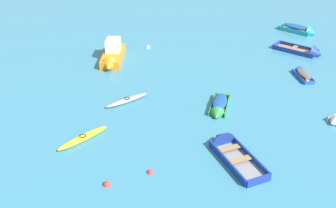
{
  "coord_description": "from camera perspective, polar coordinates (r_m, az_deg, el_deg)",
  "views": [
    {
      "loc": [
        -3.56,
        -0.19,
        13.03
      ],
      "look_at": [
        0.0,
        21.69,
        0.15
      ],
      "focal_mm": 38.78,
      "sensor_mm": 36.0,
      "label": 1
    }
  ],
  "objects": [
    {
      "name": "rowboat_deep_blue_near_left",
      "position": [
        21.66,
        9.19,
        -6.63
      ],
      "size": [
        2.52,
        4.7,
        1.43
      ],
      "color": "gray",
      "rests_on": "ground_plane"
    },
    {
      "name": "mooring_buoy_central",
      "position": [
        19.46,
        -9.57,
        -12.41
      ],
      "size": [
        0.4,
        0.4,
        0.4
      ],
      "primitive_type": "sphere",
      "color": "red",
      "rests_on": "ground_plane"
    },
    {
      "name": "rowboat_turquoise_near_camera",
      "position": [
        42.39,
        20.29,
        10.88
      ],
      "size": [
        3.49,
        3.95,
        1.32
      ],
      "color": "#99754C",
      "rests_on": "ground_plane"
    },
    {
      "name": "rowboat_green_back_row_center",
      "position": [
        25.23,
        7.95,
        -0.59
      ],
      "size": [
        2.31,
        3.42,
        1.02
      ],
      "color": "#4C4C51",
      "rests_on": "ground_plane"
    },
    {
      "name": "kayak_grey_far_back",
      "position": [
        26.28,
        -6.48,
        0.62
      ],
      "size": [
        3.3,
        2.04,
        0.33
      ],
      "color": "gray",
      "rests_on": "ground_plane"
    },
    {
      "name": "motor_launch_orange_outer_right",
      "position": [
        32.95,
        -8.74,
        7.58
      ],
      "size": [
        2.48,
        5.43,
        2.08
      ],
      "color": "orange",
      "rests_on": "ground_plane"
    },
    {
      "name": "rowboat_blue_center",
      "position": [
        31.96,
        20.18,
        4.61
      ],
      "size": [
        1.03,
        2.85,
        0.82
      ],
      "color": "beige",
      "rests_on": "ground_plane"
    },
    {
      "name": "mooring_buoy_between_boats_left",
      "position": [
        35.93,
        -3.15,
        8.85
      ],
      "size": [
        0.43,
        0.43,
        0.43
      ],
      "primitive_type": "sphere",
      "color": "silver",
      "rests_on": "ground_plane"
    },
    {
      "name": "rowboat_deep_blue_cluster_inner",
      "position": [
        36.62,
        21.27,
        7.54
      ],
      "size": [
        4.13,
        4.36,
        1.5
      ],
      "color": "#99754C",
      "rests_on": "ground_plane"
    },
    {
      "name": "kayak_yellow_far_left",
      "position": [
        22.76,
        -13.22,
        -5.2
      ],
      "size": [
        3.16,
        2.52,
        0.33
      ],
      "color": "yellow",
      "rests_on": "ground_plane"
    },
    {
      "name": "mooring_buoy_near_foreground",
      "position": [
        19.93,
        -2.81,
        -10.71
      ],
      "size": [
        0.35,
        0.35,
        0.35
      ],
      "primitive_type": "sphere",
      "color": "red",
      "rests_on": "ground_plane"
    }
  ]
}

